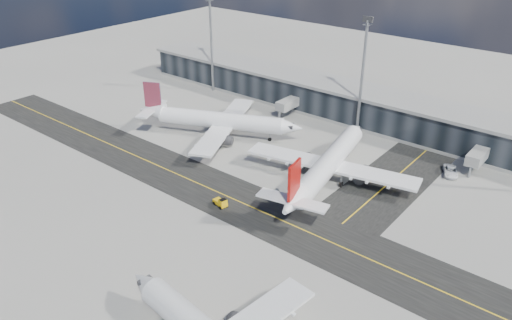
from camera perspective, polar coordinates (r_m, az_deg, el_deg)
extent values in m
plane|color=gray|center=(94.21, -2.84, -6.08)|extent=(300.00, 300.00, 0.00)
cube|color=black|center=(96.72, -1.26, -5.06)|extent=(180.00, 14.00, 0.02)
cube|color=black|center=(112.16, 16.25, -1.37)|extent=(14.00, 50.00, 0.02)
cube|color=yellow|center=(96.71, -1.26, -5.05)|extent=(180.00, 0.25, 0.01)
cube|color=yellow|center=(112.15, 16.26, -1.36)|extent=(0.25, 50.00, 0.01)
cube|color=black|center=(133.77, 13.02, 5.66)|extent=(150.00, 12.00, 8.00)
cube|color=gray|center=(132.26, 13.22, 7.43)|extent=(152.00, 13.00, 0.80)
cube|color=gray|center=(135.10, 12.86, 4.24)|extent=(150.00, 12.20, 0.80)
cube|color=gray|center=(136.82, 3.97, 6.57)|extent=(3.00, 10.00, 2.40)
cylinder|color=gray|center=(133.87, 2.70, 5.07)|extent=(0.60, 0.60, 2.40)
cube|color=gray|center=(117.95, 24.15, 0.60)|extent=(3.00, 10.00, 2.40)
cylinder|color=gray|center=(114.52, 23.21, -1.30)|extent=(0.60, 0.60, 2.40)
cylinder|color=gray|center=(152.68, -5.11, 12.87)|extent=(0.70, 0.70, 28.00)
cylinder|color=gray|center=(124.52, 12.01, 9.04)|extent=(0.70, 0.70, 28.00)
cube|color=#2D2D30|center=(120.97, 12.68, 15.43)|extent=(2.50, 0.50, 1.40)
cylinder|color=white|center=(123.46, -4.08, 4.55)|extent=(30.23, 16.68, 4.17)
cone|color=white|center=(119.31, 4.04, 3.72)|extent=(6.47, 5.95, 4.17)
cone|color=white|center=(129.92, -11.79, 5.51)|extent=(7.42, 6.38, 4.17)
cube|color=white|center=(123.56, -3.61, 4.06)|extent=(19.35, 34.46, 0.52)
cylinder|color=#2D2D30|center=(129.19, -2.30, 4.61)|extent=(4.98, 3.99, 2.40)
cylinder|color=#2D2D30|center=(118.31, -4.04, 2.34)|extent=(4.98, 3.99, 2.40)
cube|color=silver|center=(128.88, -2.30, 4.95)|extent=(2.07, 1.24, 0.83)
cube|color=silver|center=(117.96, -4.06, 2.71)|extent=(2.07, 1.24, 0.83)
cube|color=#612742|center=(128.17, -11.76, 7.31)|extent=(4.18, 2.23, 6.47)
cube|color=white|center=(129.69, -11.81, 5.77)|extent=(7.81, 12.61, 0.36)
cube|color=#2D2D30|center=(119.23, 3.80, 3.93)|extent=(2.85, 2.95, 0.73)
cylinder|color=gray|center=(121.46, 1.58, 2.71)|extent=(0.33, 0.33, 2.09)
cylinder|color=black|center=(121.79, 1.57, 2.38)|extent=(1.01, 0.72, 0.94)
cylinder|color=black|center=(127.91, -4.03, 3.63)|extent=(1.26, 0.95, 1.15)
cylinder|color=black|center=(122.53, -4.95, 2.49)|extent=(1.26, 0.95, 1.15)
cylinder|color=white|center=(103.51, 8.35, -0.31)|extent=(10.64, 32.45, 4.30)
cone|color=white|center=(119.34, 11.36, 3.30)|extent=(5.28, 6.12, 4.30)
cone|color=white|center=(87.85, 4.16, -4.99)|extent=(5.50, 7.18, 4.30)
cube|color=white|center=(104.91, 8.51, -0.59)|extent=(36.87, 12.55, 0.54)
cylinder|color=#2D2D30|center=(108.27, 5.46, -0.18)|extent=(3.32, 4.92, 2.47)
cylinder|color=#2D2D30|center=(104.81, 11.98, -1.68)|extent=(3.32, 4.92, 2.47)
cube|color=silver|center=(107.88, 5.48, 0.23)|extent=(0.85, 2.19, 0.86)
cube|color=silver|center=(104.41, 12.02, -1.26)|extent=(0.85, 2.19, 0.86)
cube|color=#A40F0B|center=(85.97, 4.40, -2.28)|extent=(1.37, 4.52, 6.66)
cube|color=white|center=(87.51, 4.17, -4.63)|extent=(13.24, 5.52, 0.38)
cube|color=#2D2D30|center=(118.69, 11.30, 3.39)|extent=(2.75, 2.58, 0.75)
cylinder|color=gray|center=(115.88, 10.44, 0.99)|extent=(0.30, 0.30, 2.15)
cylinder|color=black|center=(116.24, 10.40, 0.63)|extent=(0.56, 1.02, 0.97)
cylinder|color=black|center=(105.30, 6.37, -1.97)|extent=(0.76, 1.27, 1.18)
cylinder|color=black|center=(103.53, 9.68, -2.76)|extent=(0.76, 1.27, 1.18)
cone|color=silver|center=(74.47, -12.52, -13.58)|extent=(5.19, 4.35, 3.82)
cube|color=#2D2D30|center=(73.90, -12.34, -13.54)|extent=(2.14, 2.31, 0.67)
cylinder|color=gray|center=(73.17, -10.17, -17.03)|extent=(0.25, 0.25, 1.91)
cylinder|color=black|center=(73.66, -10.12, -17.43)|extent=(0.89, 0.43, 0.86)
cube|color=#EDB40C|center=(95.95, -4.11, -4.89)|extent=(3.34, 2.09, 0.72)
cube|color=#EDB40C|center=(94.93, -3.80, -4.78)|extent=(1.40, 1.56, 0.93)
cube|color=black|center=(94.74, -3.81, -4.59)|extent=(1.29, 1.49, 0.26)
cylinder|color=black|center=(95.76, -3.41, -5.23)|extent=(0.76, 0.41, 0.72)
cylinder|color=black|center=(95.13, -4.08, -5.49)|extent=(0.76, 0.41, 0.72)
cylinder|color=black|center=(97.21, -4.12, -4.71)|extent=(0.76, 0.41, 0.72)
cylinder|color=black|center=(96.59, -4.78, -4.97)|extent=(0.76, 0.41, 0.72)
imported|color=white|center=(114.28, 21.34, -1.20)|extent=(5.00, 6.58, 1.66)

